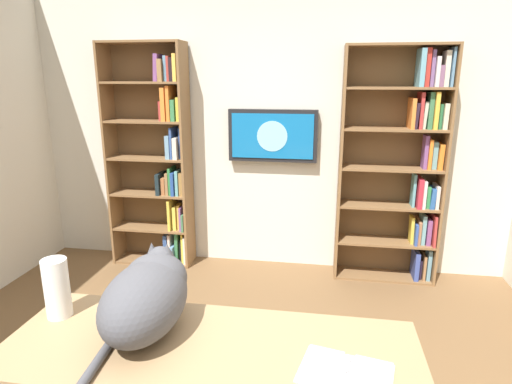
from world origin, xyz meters
The scene contains 8 objects.
wall_back centered at (0.00, -2.23, 1.35)m, with size 4.52×0.06×2.70m, color silver.
bookshelf_left centered at (-1.21, -2.06, 1.06)m, with size 0.88×0.28×2.04m.
bookshelf_right centered at (1.01, -2.06, 1.03)m, with size 0.77×0.28×2.09m.
wall_mounted_tv centered at (-0.06, -2.15, 1.27)m, with size 0.81×0.07×0.47m.
desk centered at (-0.11, 0.30, 0.63)m, with size 1.69×0.63×0.74m.
cat centered at (0.18, 0.19, 0.90)m, with size 0.32×0.68×0.33m.
open_binder centered at (-0.64, 0.35, 0.74)m, with size 0.37×0.28×0.02m.
paper_towel_roll centered at (0.62, 0.16, 0.87)m, with size 0.11×0.11×0.27m, color white.
Camera 1 is at (-0.53, 1.72, 1.78)m, focal length 30.00 mm.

